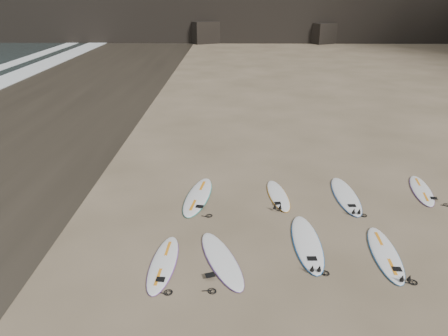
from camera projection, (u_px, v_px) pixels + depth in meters
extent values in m
plane|color=#897559|center=(328.00, 248.00, 10.98)|extent=(240.00, 240.00, 0.00)
cube|color=#383026|center=(7.00, 128.00, 20.44)|extent=(12.00, 200.00, 0.01)
cube|color=black|center=(320.00, 33.00, 52.00)|extent=(4.23, 4.46, 2.33)
cube|color=black|center=(203.00, 32.00, 52.20)|extent=(4.49, 4.76, 2.49)
ellipsoid|color=white|center=(163.00, 263.00, 10.30)|extent=(0.70, 2.42, 0.09)
ellipsoid|color=white|center=(221.00, 259.00, 10.44)|extent=(1.45, 2.64, 0.09)
ellipsoid|color=white|center=(307.00, 242.00, 11.13)|extent=(0.69, 2.80, 0.10)
ellipsoid|color=white|center=(385.00, 253.00, 10.68)|extent=(0.75, 2.55, 0.09)
ellipsoid|color=white|center=(198.00, 196.00, 13.61)|extent=(1.06, 2.86, 0.10)
ellipsoid|color=white|center=(278.00, 195.00, 13.70)|extent=(0.79, 2.30, 0.08)
ellipsoid|color=white|center=(346.00, 195.00, 13.65)|extent=(0.68, 2.77, 0.10)
ellipsoid|color=white|center=(422.00, 190.00, 14.03)|extent=(0.96, 2.42, 0.08)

